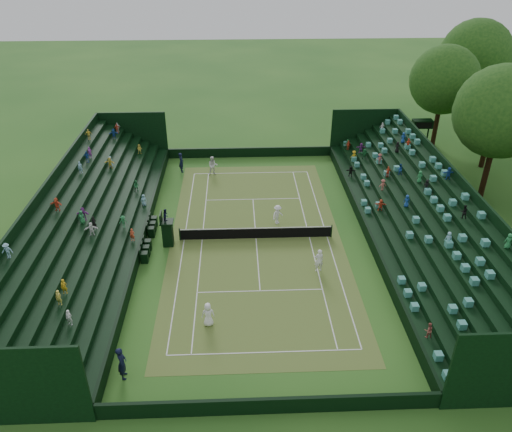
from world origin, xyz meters
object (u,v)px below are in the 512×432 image
object	(u,v)px
player_far_east	(278,215)
umpire_chair	(167,230)
player_near_west	(208,314)
player_near_east	(319,260)
player_far_west	(213,166)
tennis_net	(256,233)

from	to	relation	value
player_far_east	umpire_chair	bearing A→B (deg)	155.68
umpire_chair	player_near_west	distance (m)	9.52
player_near_east	player_far_west	xyz separation A→B (m)	(-7.79, 16.00, 0.06)
tennis_net	player_near_west	xyz separation A→B (m)	(-3.23, -9.47, 0.27)
umpire_chair	player_far_east	distance (m)	8.88
player_near_west	player_near_east	world-z (taller)	player_near_east
tennis_net	player_far_west	distance (m)	12.23
player_far_east	player_near_east	bearing A→B (deg)	-113.08
umpire_chair	player_far_west	size ratio (longest dim) A/B	1.63
tennis_net	player_far_west	bearing A→B (deg)	107.35
player_near_west	player_near_east	xyz separation A→B (m)	(7.37, 5.14, 0.08)
tennis_net	umpire_chair	bearing A→B (deg)	-175.00
player_near_west	player_far_east	xyz separation A→B (m)	(5.05, 11.68, 0.02)
umpire_chair	player_far_east	bearing A→B (deg)	18.30
umpire_chair	player_far_east	size ratio (longest dim) A/B	1.86
player_far_west	umpire_chair	bearing A→B (deg)	-109.08
player_near_west	umpire_chair	bearing A→B (deg)	-74.21
player_near_west	player_far_west	world-z (taller)	player_far_west
player_near_west	player_far_east	size ratio (longest dim) A/B	0.97
umpire_chair	player_far_west	xyz separation A→B (m)	(2.96, 12.25, -0.37)
tennis_net	player_near_west	bearing A→B (deg)	-108.86
player_near_east	player_far_west	bearing A→B (deg)	-73.86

